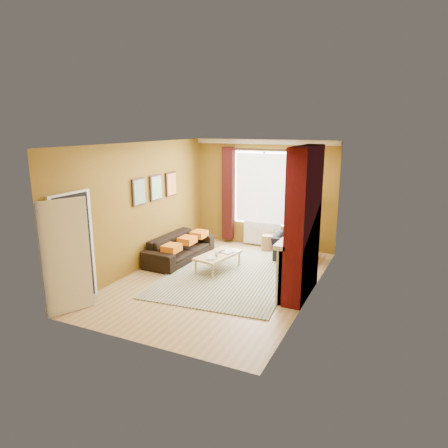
{
  "coord_description": "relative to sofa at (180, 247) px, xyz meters",
  "views": [
    {
      "loc": [
        3.38,
        -7.06,
        3.14
      ],
      "look_at": [
        0.0,
        0.25,
        1.15
      ],
      "focal_mm": 32.0,
      "sensor_mm": 36.0,
      "label": 1
    }
  ],
  "objects": [
    {
      "name": "coffee_table",
      "position": [
        1.16,
        -0.29,
        0.04
      ],
      "size": [
        0.77,
        1.22,
        0.38
      ],
      "rotation": [
        0.0,
        0.0,
        -0.19
      ],
      "color": "tan",
      "rests_on": "ground"
    },
    {
      "name": "tv_remote",
      "position": [
        1.15,
        -0.11,
        0.09
      ],
      "size": [
        0.1,
        0.18,
        0.02
      ],
      "rotation": [
        0.0,
        0.0,
        -0.32
      ],
      "color": "#27272A",
      "rests_on": "coffee_table"
    },
    {
      "name": "armchair",
      "position": [
        2.49,
        1.11,
        0.01
      ],
      "size": [
        1.03,
        0.92,
        0.62
      ],
      "primitive_type": "imported",
      "rotation": [
        0.0,
        0.0,
        3.24
      ],
      "color": "black",
      "rests_on": "ground"
    },
    {
      "name": "floor_lamp",
      "position": [
        2.87,
        1.6,
        0.92
      ],
      "size": [
        0.3,
        0.3,
        1.54
      ],
      "rotation": [
        0.0,
        0.0,
        -0.41
      ],
      "color": "black",
      "rests_on": "ground"
    },
    {
      "name": "ground",
      "position": [
        1.42,
        -0.8,
        -0.3
      ],
      "size": [
        5.5,
        5.5,
        0.0
      ],
      "primitive_type": "plane",
      "color": "#997745",
      "rests_on": "ground"
    },
    {
      "name": "book_b",
      "position": [
        1.21,
        -0.05,
        0.09
      ],
      "size": [
        0.27,
        0.32,
        0.02
      ],
      "primitive_type": "imported",
      "rotation": [
        0.0,
        0.0,
        -0.26
      ],
      "color": "#999999",
      "rests_on": "coffee_table"
    },
    {
      "name": "striped_rug",
      "position": [
        1.5,
        -0.43,
        -0.29
      ],
      "size": [
        2.9,
        3.8,
        0.02
      ],
      "rotation": [
        0.0,
        0.0,
        0.09
      ],
      "color": "#2E497E",
      "rests_on": "ground"
    },
    {
      "name": "wicker_stool",
      "position": [
        1.66,
        1.6,
        -0.1
      ],
      "size": [
        0.41,
        0.41,
        0.4
      ],
      "rotation": [
        0.0,
        0.0,
        0.36
      ],
      "color": "#9D7344",
      "rests_on": "ground"
    },
    {
      "name": "book_a",
      "position": [
        1.07,
        -0.64,
        0.09
      ],
      "size": [
        0.26,
        0.29,
        0.02
      ],
      "primitive_type": "imported",
      "rotation": [
        0.0,
        0.0,
        0.36
      ],
      "color": "#999999",
      "rests_on": "coffee_table"
    },
    {
      "name": "room_walls",
      "position": [
        2.05,
        -0.51,
        1.08
      ],
      "size": [
        3.82,
        5.54,
        2.83
      ],
      "color": "brown",
      "rests_on": "ground"
    },
    {
      "name": "sofa",
      "position": [
        0.0,
        0.0,
        0.0
      ],
      "size": [
        0.86,
        2.07,
        0.6
      ],
      "primitive_type": "imported",
      "rotation": [
        0.0,
        0.0,
        1.54
      ],
      "color": "black",
      "rests_on": "ground"
    },
    {
      "name": "mug",
      "position": [
        1.2,
        -0.46,
        0.13
      ],
      "size": [
        0.11,
        0.11,
        0.1
      ],
      "primitive_type": "imported",
      "rotation": [
        0.0,
        0.0,
        -0.02
      ],
      "color": "#999999",
      "rests_on": "coffee_table"
    }
  ]
}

